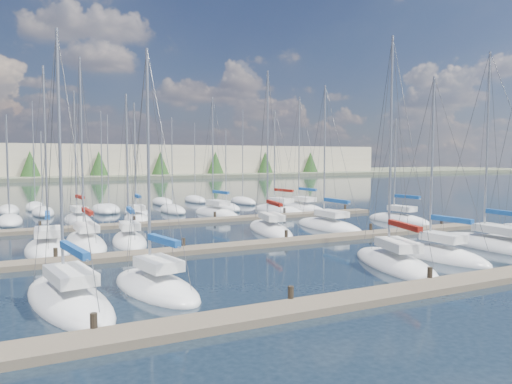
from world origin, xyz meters
name	(u,v)px	position (x,y,z in m)	size (l,w,h in m)	color
ground	(115,199)	(0.00, 60.00, 0.00)	(400.00, 400.00, 0.00)	#182430
dock_near	(379,296)	(0.00, 2.01, 0.15)	(44.00, 1.93, 1.10)	#6B5E4C
dock_mid	(243,246)	(0.00, 16.01, 0.15)	(44.00, 1.93, 1.10)	#6B5E4C
dock_far	(179,222)	(0.00, 30.01, 0.15)	(44.00, 1.93, 1.10)	#6B5E4C
sailboat_e	(438,255)	(9.29, 7.33, 0.19)	(2.85, 7.53, 11.98)	white
sailboat_h	(48,248)	(-12.11, 20.86, 0.18)	(3.51, 7.95, 13.09)	white
sailboat_i	(86,242)	(-9.55, 22.03, 0.19)	(2.60, 8.69, 14.10)	white
sailboat_b	(68,300)	(-12.34, 7.44, 0.17)	(4.01, 9.38, 12.48)	white
sailboat_c	(156,287)	(-8.43, 7.81, 0.18)	(3.84, 7.45, 12.06)	white
sailboat_l	(329,226)	(10.81, 21.12, 0.17)	(2.92, 8.84, 13.30)	white
sailboat_j	(129,241)	(-6.62, 21.24, 0.19)	(3.04, 6.90, 11.56)	white
sailboat_k	(270,230)	(5.20, 21.62, 0.19)	(4.49, 9.78, 14.22)	white
sailboat_f	(494,245)	(15.45, 8.07, 0.18)	(3.21, 10.24, 14.25)	white
sailboat_q	(278,210)	(13.43, 34.83, 0.17)	(4.05, 8.86, 12.37)	white
sailboat_o	(137,219)	(-3.10, 33.68, 0.20)	(2.83, 6.56, 12.30)	white
sailboat_n	(78,220)	(-8.35, 35.15, 0.20)	(2.86, 7.46, 13.32)	white
sailboat_d	(394,264)	(5.16, 6.68, 0.18)	(4.79, 8.93, 13.91)	white
sailboat_r	(302,208)	(16.84, 35.05, 0.19)	(2.88, 8.75, 14.11)	white
sailboat_m	(399,220)	(19.37, 21.57, 0.18)	(3.07, 7.71, 10.73)	white
sailboat_p	(216,213)	(5.87, 35.11, 0.18)	(3.74, 8.23, 13.50)	white
distant_boats	(105,209)	(-4.34, 43.76, 0.29)	(36.93, 20.75, 13.30)	#9EA0A5
shoreline	(7,153)	(-13.29, 149.77, 7.44)	(400.00, 60.00, 38.00)	#666B51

